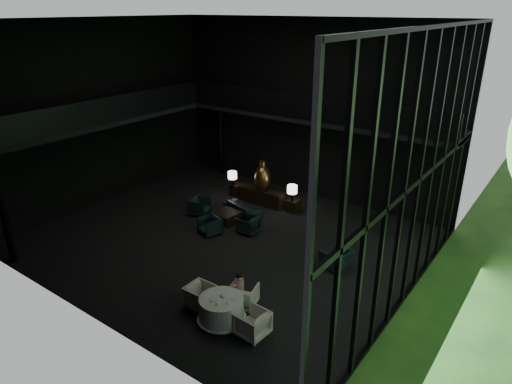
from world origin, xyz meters
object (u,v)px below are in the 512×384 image
Objects in this scene: table_lamp_right at (292,190)px; lounge_armchair_west at (200,205)px; dining_chair_east at (252,322)px; console at (262,197)px; side_table_left at (236,190)px; coffee_table at (227,217)px; dining_chair_west at (200,295)px; table_lamp_left at (232,176)px; dining_chair_north at (243,294)px; lounge_armchair_east at (248,224)px; dining_table at (222,311)px; side_table_right at (293,206)px; child at (239,283)px; bronze_urn at (262,177)px; window_armchair at (337,257)px; sofa at (243,208)px; lounge_armchair_south at (210,225)px.

table_lamp_right reaches higher than lounge_armchair_west.
dining_chair_east is at bearing -144.40° from lounge_armchair_west.
console is 3.95× the size of side_table_left.
coffee_table is 5.86m from dining_chair_west.
dining_chair_north is at bearing -49.07° from table_lamp_left.
console is 2.76× the size of dining_chair_north.
lounge_armchair_east is 4.79m from dining_chair_north.
dining_table is (5.50, -7.64, 0.05)m from side_table_left.
lounge_armchair_east is 0.52× the size of dining_table.
dining_chair_north is (5.50, -4.06, -0.03)m from lounge_armchair_west.
side_table_right is 7.06m from child.
table_lamp_left is 9.88m from dining_chair_east.
dining_table is (3.90, -7.53, -0.95)m from bronze_urn.
table_lamp_right is 0.51× the size of dining_table.
dining_table is (3.90, -7.49, -0.02)m from console.
bronze_urn is 1.55× the size of window_armchair.
dining_chair_east is 1.10× the size of dining_chair_west.
table_lamp_left is at bearing -134.58° from lounge_armchair_east.
coffee_table is at bearing -126.34° from table_lamp_right.
console is at bearing -5.38° from side_table_left.
coffee_table is at bearing 98.01° from sofa.
table_lamp_left is 3.20m from table_lamp_right.
dining_chair_east is (-0.25, -4.57, 0.05)m from window_armchair.
table_lamp_left is 2.80m from coffee_table.
lounge_armchair_east is at bearing 119.14° from dining_table.
sofa is (-0.02, -1.41, -0.03)m from console.
dining_chair_north is (2.38, -6.69, 0.12)m from side_table_right.
console reaches higher than side_table_left.
lounge_armchair_west is 1.41× the size of child.
table_lamp_left is 0.81× the size of dining_chair_east.
coffee_table is (-1.73, -2.49, -0.06)m from side_table_right.
lounge_armchair_west is at bearing -174.45° from coffee_table.
console is 1.61m from side_table_left.
sofa is (1.58, -1.56, 0.04)m from side_table_left.
side_table_left is 0.77× the size of table_lamp_right.
table_lamp_left reaches higher than window_armchair.
window_armchair reaches higher than sofa.
side_table_left is 3.96m from lounge_armchair_east.
lounge_armchair_south is 6.26m from dining_chair_east.
console is 2.95× the size of lounge_armchair_east.
console is at bearing -59.74° from child.
dining_chair_east is at bearing -66.04° from side_table_right.
lounge_armchair_west is (-1.51, -1.09, 0.10)m from sofa.
console is 1.76m from table_lamp_right.
bronze_urn is 1.70× the size of dining_chair_north.
dining_chair_east reaches higher than dining_table.
dining_chair_north is 1.29m from dining_chair_west.
child is (-0.15, 0.00, 0.35)m from dining_chair_north.
lounge_armchair_east is 5.54m from dining_table.
lounge_armchair_south is 0.98× the size of dining_chair_west.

